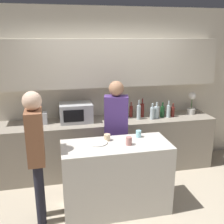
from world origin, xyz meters
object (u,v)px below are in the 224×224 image
at_px(bottle_7, 173,112).
at_px(cup_2, 129,141).
at_px(bottle_6, 168,111).
at_px(potted_plant, 192,103).
at_px(bottle_5, 162,111).
at_px(person_left, 116,126).
at_px(bottle_4, 156,112).
at_px(bottle_1, 139,112).
at_px(bottle_2, 142,110).
at_px(bottle_0, 131,111).
at_px(plate_on_island, 97,143).
at_px(person_center, 36,148).
at_px(cup_0, 138,134).
at_px(cup_1, 107,137).
at_px(toaster, 39,118).
at_px(microwave, 76,112).
at_px(bottle_3, 152,113).

relative_size(bottle_7, cup_2, 2.33).
xyz_separation_m(bottle_6, cup_2, (-0.99, -1.06, -0.03)).
height_order(potted_plant, bottle_5, potted_plant).
distance_m(bottle_6, person_left, 1.11).
height_order(bottle_4, bottle_5, bottle_4).
height_order(bottle_4, bottle_7, bottle_4).
relative_size(bottle_1, bottle_2, 1.02).
xyz_separation_m(bottle_0, plate_on_island, (-0.76, -1.08, -0.06)).
xyz_separation_m(potted_plant, person_center, (-2.60, -1.15, -0.11)).
relative_size(bottle_7, cup_0, 2.53).
relative_size(bottle_5, plate_on_island, 0.98).
bearing_deg(cup_1, cup_2, -39.68).
xyz_separation_m(bottle_5, bottle_6, (0.09, -0.04, 0.01)).
distance_m(bottle_2, bottle_7, 0.53).
distance_m(bottle_7, plate_on_island, 1.74).
bearing_deg(bottle_4, bottle_7, 3.55).
xyz_separation_m(bottle_2, person_center, (-1.69, -1.16, -0.04)).
bearing_deg(potted_plant, toaster, 180.00).
distance_m(person_left, person_center, 1.24).
height_order(bottle_4, person_center, person_center).
bearing_deg(potted_plant, microwave, -179.96).
xyz_separation_m(bottle_4, cup_1, (-1.02, -0.86, -0.03)).
bearing_deg(bottle_0, bottle_2, -10.18).
relative_size(cup_1, person_center, 0.05).
relative_size(cup_2, person_center, 0.06).
height_order(bottle_5, cup_0, bottle_5).
xyz_separation_m(microwave, cup_0, (0.76, -0.94, -0.07)).
distance_m(bottle_7, person_left, 1.20).
bearing_deg(cup_0, plate_on_island, -171.07).
bearing_deg(person_left, toaster, -13.68).
bearing_deg(cup_2, microwave, 115.68).
height_order(bottle_6, person_left, person_left).
bearing_deg(toaster, bottle_6, -2.89).
bearing_deg(plate_on_island, person_center, -171.40).
xyz_separation_m(bottle_4, person_left, (-0.80, -0.45, -0.04)).
relative_size(cup_0, cup_2, 0.92).
bearing_deg(toaster, bottle_3, -4.69).
bearing_deg(plate_on_island, bottle_1, 47.72).
distance_m(bottle_1, cup_0, 0.88).
height_order(microwave, plate_on_island, microwave).
relative_size(bottle_4, bottle_7, 1.17).
bearing_deg(person_left, bottle_6, -143.15).
relative_size(bottle_0, bottle_1, 0.80).
bearing_deg(cup_1, bottle_2, 50.78).
distance_m(plate_on_island, person_center, 0.75).
distance_m(cup_2, person_center, 1.12).
bearing_deg(plate_on_island, bottle_7, 32.85).
height_order(bottle_1, bottle_7, bottle_1).
xyz_separation_m(toaster, bottle_6, (2.14, -0.11, 0.02)).
height_order(bottle_3, cup_0, bottle_3).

